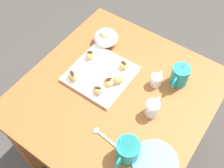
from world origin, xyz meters
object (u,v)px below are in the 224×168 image
beignet_1 (98,90)px  ice_cream_bowl (106,37)px  pastry_plate_square (101,74)px  beignet_3 (109,81)px  dining_table (116,108)px  beignet_2 (124,65)px  coffee_mug_teal_right (128,150)px  cream_pitcher_white (153,108)px  saucer_sky_left (155,162)px  beignet_4 (118,79)px  coffee_mug_teal_left (180,75)px  beignet_5 (73,76)px  chocolate_sauce_pitcher (156,80)px  beignet_0 (90,55)px

beignet_1 → ice_cream_bowl: bearing=-150.6°
pastry_plate_square → beignet_3: size_ratio=5.55×
dining_table → beignet_2: bearing=-159.8°
coffee_mug_teal_right → cream_pitcher_white: coffee_mug_teal_right is taller
dining_table → beignet_3: bearing=-103.7°
coffee_mug_teal_right → cream_pitcher_white: (-0.22, -0.02, -0.01)m
saucer_sky_left → beignet_1: bearing=-108.9°
beignet_2 → beignet_4: (0.08, 0.03, 0.00)m
cream_pitcher_white → saucer_sky_left: size_ratio=0.57×
coffee_mug_teal_left → beignet_5: 0.49m
beignet_4 → dining_table: bearing=24.8°
dining_table → coffee_mug_teal_left: coffee_mug_teal_left is taller
chocolate_sauce_pitcher → beignet_0: 0.34m
beignet_0 → beignet_1: same height
pastry_plate_square → beignet_4: 0.10m
cream_pitcher_white → beignet_3: cream_pitcher_white is taller
pastry_plate_square → coffee_mug_teal_left: size_ratio=1.88×
ice_cream_bowl → beignet_3: 0.28m
cream_pitcher_white → beignet_4: bearing=-102.4°
coffee_mug_teal_right → beignet_0: bearing=-126.4°
pastry_plate_square → coffee_mug_teal_left: bearing=118.8°
ice_cream_bowl → saucer_sky_left: 0.67m
saucer_sky_left → beignet_2: size_ratio=4.11×
chocolate_sauce_pitcher → beignet_3: 0.22m
dining_table → beignet_2: (-0.13, -0.05, 0.17)m
ice_cream_bowl → beignet_1: (0.28, 0.16, -0.01)m
dining_table → beignet_5: 0.27m
coffee_mug_teal_right → beignet_5: bearing=-111.4°
beignet_2 → dining_table: bearing=20.2°
dining_table → beignet_4: size_ratio=16.13×
beignet_2 → beignet_1: bearing=-4.4°
coffee_mug_teal_right → chocolate_sauce_pitcher: size_ratio=1.44×
beignet_3 → beignet_0: bearing=-114.9°
cream_pitcher_white → beignet_5: bearing=-80.9°
cream_pitcher_white → ice_cream_bowl: ice_cream_bowl is taller
cream_pitcher_white → ice_cream_bowl: 0.47m
ice_cream_bowl → chocolate_sauce_pitcher: (0.08, 0.34, -0.01)m
ice_cream_bowl → beignet_2: size_ratio=2.83×
beignet_3 → beignet_5: bearing=-64.4°
pastry_plate_square → coffee_mug_teal_left: coffee_mug_teal_left is taller
coffee_mug_teal_left → chocolate_sauce_pitcher: size_ratio=1.62×
beignet_2 → beignet_3: beignet_2 is taller
dining_table → chocolate_sauce_pitcher: chocolate_sauce_pitcher is taller
dining_table → beignet_1: beignet_1 is taller
beignet_1 → beignet_3: size_ratio=0.94×
chocolate_sauce_pitcher → beignet_0: chocolate_sauce_pitcher is taller
coffee_mug_teal_left → cream_pitcher_white: coffee_mug_teal_left is taller
cream_pitcher_white → beignet_2: 0.27m
coffee_mug_teal_left → beignet_1: (0.27, -0.26, -0.02)m
beignet_5 → beignet_1: bearing=91.9°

